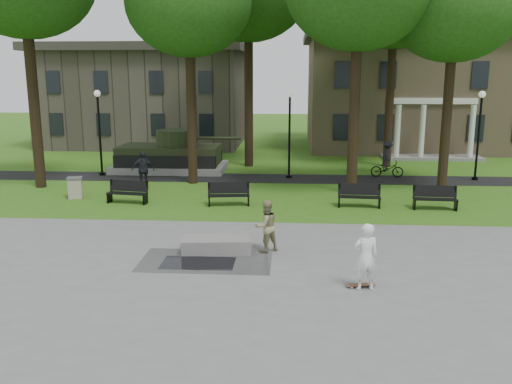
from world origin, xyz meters
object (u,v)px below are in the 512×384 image
friend_watching (266,226)px  trash_bin (75,188)px  park_bench_0 (128,191)px  concrete_block (217,244)px  skateboarder (366,257)px  cyclist (387,162)px

friend_watching → trash_bin: friend_watching is taller
friend_watching → trash_bin: size_ratio=1.76×
park_bench_0 → concrete_block: bearing=-44.6°
skateboarder → friend_watching: skateboarder is taller
skateboarder → friend_watching: (-2.76, 3.01, -0.07)m
friend_watching → cyclist: 14.58m
concrete_block → park_bench_0: bearing=127.1°
skateboarder → park_bench_0: (-9.19, 9.33, -0.41)m
friend_watching → cyclist: size_ratio=0.85×
skateboarder → trash_bin: (-11.90, 10.14, -0.45)m
concrete_block → trash_bin: size_ratio=2.29×
friend_watching → cyclist: cyclist is taller
skateboarder → friend_watching: size_ratio=1.08×
skateboarder → concrete_block: bearing=-45.0°
trash_bin → friend_watching: bearing=-38.0°
concrete_block → skateboarder: 5.26m
concrete_block → skateboarder: size_ratio=1.20×
skateboarder → trash_bin: size_ratio=1.90×
concrete_block → cyclist: size_ratio=1.10×
cyclist → trash_bin: bearing=118.0°
concrete_block → trash_bin: (-7.56, 7.23, 0.24)m
park_bench_0 → trash_bin: park_bench_0 is taller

